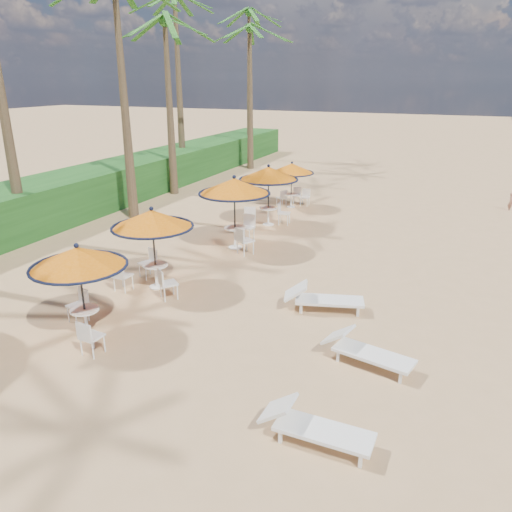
% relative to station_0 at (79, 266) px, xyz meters
% --- Properties ---
extents(ground, '(160.00, 160.00, 0.00)m').
position_rel_station_0_xyz_m(ground, '(5.35, 0.07, -1.77)').
color(ground, tan).
rests_on(ground, ground).
extents(scrub_hedge, '(3.00, 40.00, 1.80)m').
position_rel_station_0_xyz_m(scrub_hedge, '(-8.15, 11.07, -0.87)').
color(scrub_hedge, '#194716').
rests_on(scrub_hedge, ground).
extents(station_0, '(2.23, 2.23, 2.33)m').
position_rel_station_0_xyz_m(station_0, '(0.00, 0.00, 0.00)').
color(station_0, black).
rests_on(station_0, ground).
extents(station_1, '(2.35, 2.35, 2.45)m').
position_rel_station_0_xyz_m(station_1, '(-0.11, 3.07, 0.02)').
color(station_1, black).
rests_on(station_1, ground).
extents(station_2, '(2.55, 2.55, 2.66)m').
position_rel_station_0_xyz_m(station_2, '(0.58, 7.29, 0.25)').
color(station_2, black).
rests_on(station_2, ground).
extents(station_3, '(2.43, 2.43, 2.54)m').
position_rel_station_0_xyz_m(station_3, '(0.56, 10.48, 0.16)').
color(station_3, black).
rests_on(station_3, ground).
extents(station_4, '(2.08, 2.08, 2.17)m').
position_rel_station_0_xyz_m(station_4, '(0.46, 13.79, -0.19)').
color(station_4, black).
rests_on(station_4, ground).
extents(lounger_near, '(1.96, 0.66, 0.70)m').
position_rel_station_0_xyz_m(lounger_near, '(6.08, -1.50, -1.45)').
color(lounger_near, white).
rests_on(lounger_near, ground).
extents(lounger_mid, '(2.08, 1.06, 0.71)m').
position_rel_station_0_xyz_m(lounger_mid, '(6.40, 1.30, -1.44)').
color(lounger_mid, white).
rests_on(lounger_mid, ground).
extents(lounger_far, '(2.18, 1.19, 0.75)m').
position_rel_station_0_xyz_m(lounger_far, '(4.82, 3.49, -1.42)').
color(lounger_far, white).
rests_on(lounger_far, ground).
extents(palm_4, '(5.00, 5.00, 8.62)m').
position_rel_station_0_xyz_m(palm_4, '(-6.23, 14.10, 6.08)').
color(palm_4, brown).
rests_on(palm_4, ground).
extents(palm_5, '(5.00, 5.00, 10.27)m').
position_rel_station_0_xyz_m(palm_5, '(-8.15, 18.29, 7.63)').
color(palm_5, brown).
rests_on(palm_5, ground).
extents(palm_6, '(5.00, 5.00, 8.94)m').
position_rel_station_0_xyz_m(palm_6, '(-5.55, 22.72, 6.39)').
color(palm_6, brown).
rests_on(palm_6, ground).
extents(palm_7, '(5.00, 5.00, 10.27)m').
position_rel_station_0_xyz_m(palm_7, '(-7.23, 26.47, 7.63)').
color(palm_7, brown).
rests_on(palm_7, ground).
extents(person, '(0.27, 0.36, 0.88)m').
position_rel_station_0_xyz_m(person, '(10.02, 17.09, -1.33)').
color(person, '#95614C').
rests_on(person, ground).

